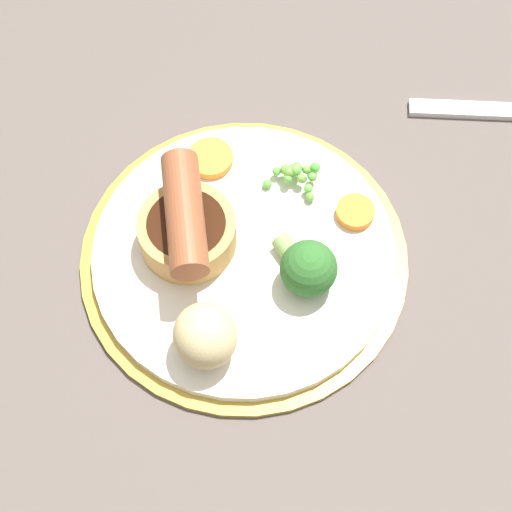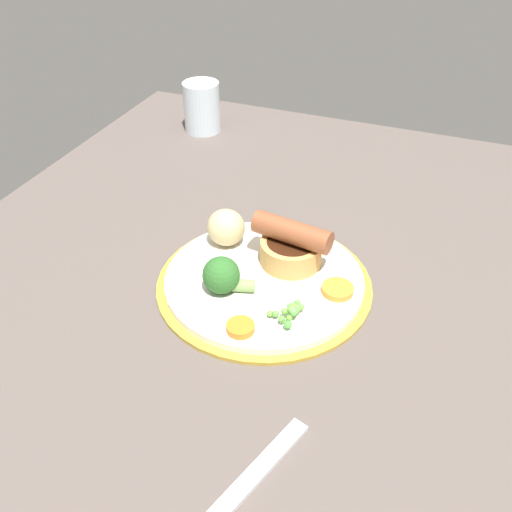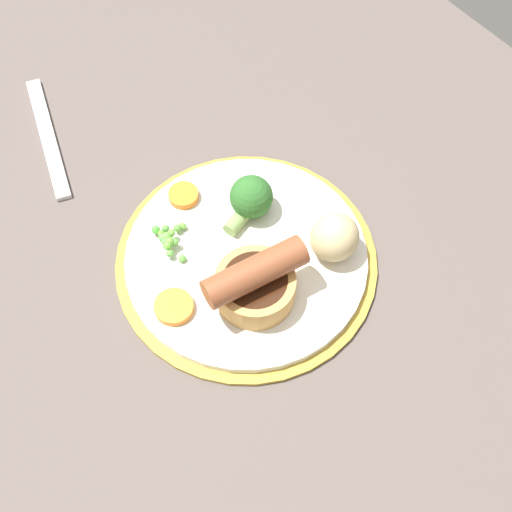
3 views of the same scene
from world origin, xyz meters
The scene contains 10 objects.
dining_table centered at (0.00, 0.00, 1.50)cm, with size 110.00×80.00×3.00cm, color #564C47.
dinner_plate centered at (2.25, -4.83, 3.57)cm, with size 26.72×26.72×1.40cm.
sausage_pudding centered at (6.33, -6.87, 6.94)cm, with size 7.79×10.41×6.07cm.
pea_pile centered at (-3.64, -10.17, 5.47)cm, with size 5.09×3.73×1.94cm.
broccoli_floret_near centered at (-1.83, -1.12, 6.55)cm, with size 4.49×6.28×4.49cm.
potato_chunk_0 centered at (7.13, 2.41, 6.87)cm, with size 4.78×5.04×4.94cm, color #CCB77F.
carrot_slice_1 centered at (2.72, -13.97, 4.81)cm, with size 3.82×3.82×0.83cm, color orange.
carrot_slice_2 centered at (-7.43, -5.71, 4.82)cm, with size 3.18×3.18×0.83cm, color orange.
fork centered at (-24.52, -12.70, 3.30)cm, with size 18.00×1.60×0.60cm, color silver.
drinking_glass centered at (40.64, 22.09, 7.55)cm, with size 6.65×6.65×9.11cm, color silver.
Camera 2 is at (-48.85, -23.84, 48.78)cm, focal length 40.00 mm.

